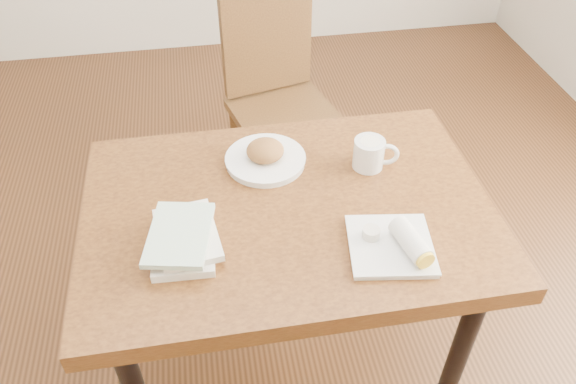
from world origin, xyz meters
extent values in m
cube|color=#472814|center=(0.00, 0.00, -0.01)|extent=(4.00, 5.00, 0.01)
cube|color=brown|center=(0.00, 0.00, 0.72)|extent=(1.16, 0.81, 0.06)
cylinder|color=black|center=(0.48, -0.30, 0.34)|extent=(0.06, 0.06, 0.69)
cylinder|color=black|center=(-0.48, 0.30, 0.34)|extent=(0.06, 0.06, 0.69)
cylinder|color=black|center=(0.48, 0.30, 0.34)|extent=(0.06, 0.06, 0.69)
cylinder|color=#4F3416|center=(0.26, 1.07, 0.23)|extent=(0.04, 0.04, 0.45)
cylinder|color=#4F3416|center=(-0.09, 0.99, 0.23)|extent=(0.04, 0.04, 0.45)
cylinder|color=#4F3416|center=(0.35, 0.73, 0.23)|extent=(0.04, 0.04, 0.45)
cylinder|color=#4F3416|center=(0.00, 0.64, 0.23)|extent=(0.04, 0.04, 0.45)
cube|color=#4F3416|center=(0.13, 0.86, 0.47)|extent=(0.51, 0.51, 0.04)
cube|color=#4F3416|center=(0.09, 1.04, 0.73)|extent=(0.40, 0.14, 0.45)
cylinder|color=white|center=(-0.04, 0.20, 0.76)|extent=(0.25, 0.25, 0.02)
cylinder|color=white|center=(-0.04, 0.20, 0.77)|extent=(0.25, 0.25, 0.01)
ellipsoid|color=#B27538|center=(-0.04, 0.20, 0.80)|extent=(0.12, 0.11, 0.06)
cylinder|color=white|center=(0.27, 0.13, 0.80)|extent=(0.09, 0.09, 0.09)
torus|color=white|center=(0.32, 0.12, 0.80)|extent=(0.08, 0.03, 0.08)
cylinder|color=tan|center=(0.27, 0.13, 0.84)|extent=(0.08, 0.08, 0.01)
cylinder|color=#F2E5CC|center=(0.27, 0.13, 0.84)|extent=(0.06, 0.06, 0.00)
cube|color=white|center=(0.24, -0.21, 0.76)|extent=(0.24, 0.24, 0.01)
cube|color=white|center=(0.24, -0.21, 0.77)|extent=(0.25, 0.25, 0.01)
cylinder|color=white|center=(0.28, -0.23, 0.80)|extent=(0.08, 0.14, 0.06)
cylinder|color=yellow|center=(0.29, -0.30, 0.80)|extent=(0.05, 0.03, 0.05)
cylinder|color=silver|center=(0.19, -0.18, 0.78)|extent=(0.05, 0.05, 0.03)
cylinder|color=red|center=(0.19, -0.18, 0.79)|extent=(0.04, 0.04, 0.01)
cube|color=white|center=(-0.30, -0.11, 0.76)|extent=(0.17, 0.24, 0.02)
cube|color=silver|center=(-0.28, -0.10, 0.78)|extent=(0.18, 0.24, 0.02)
cube|color=#75AF87|center=(-0.30, -0.12, 0.80)|extent=(0.20, 0.25, 0.02)
camera|label=1|loc=(-0.20, -1.15, 1.84)|focal=35.00mm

